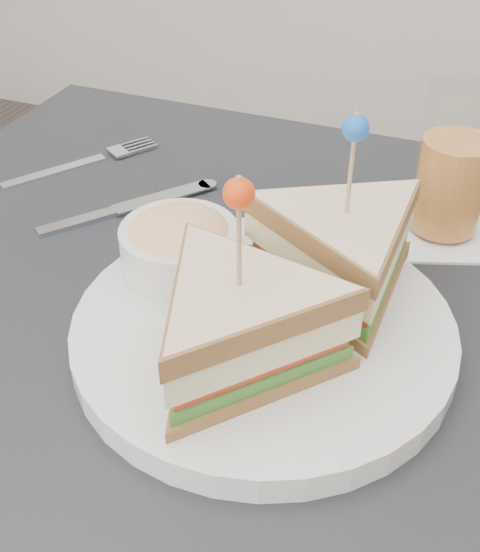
% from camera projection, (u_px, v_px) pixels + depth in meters
% --- Properties ---
extents(table, '(0.80, 0.80, 0.75)m').
position_uv_depth(table, '(225.00, 395.00, 0.60)').
color(table, black).
rests_on(table, ground).
extents(plate_meal, '(0.38, 0.38, 0.18)m').
position_uv_depth(plate_meal, '(275.00, 291.00, 0.52)').
color(plate_meal, silver).
rests_on(plate_meal, table).
extents(cutlery_fork, '(0.12, 0.17, 0.01)m').
position_uv_depth(cutlery_fork, '(89.00, 161.00, 0.78)').
color(cutlery_fork, white).
rests_on(cutlery_fork, table).
extents(cutlery_knife, '(0.13, 0.16, 0.01)m').
position_uv_depth(cutlery_knife, '(123.00, 209.00, 0.70)').
color(cutlery_knife, '#B6BBC1').
rests_on(cutlery_knife, table).
extents(drink_set, '(0.14, 0.14, 0.14)m').
position_uv_depth(drink_set, '(453.00, 172.00, 0.64)').
color(drink_set, white).
rests_on(drink_set, table).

